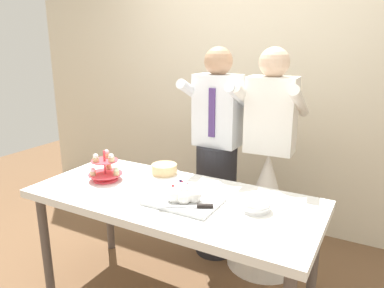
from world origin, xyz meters
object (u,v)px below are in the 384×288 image
(round_cake, at_px, (164,170))
(person_bride, at_px, (266,195))
(main_cake_tray, at_px, (184,196))
(person_groom, at_px, (217,166))
(dessert_table, at_px, (172,206))
(cupcake_stand, at_px, (106,169))
(plate_stack, at_px, (255,203))

(round_cake, relative_size, person_bride, 0.14)
(main_cake_tray, xyz_separation_m, round_cake, (-0.35, 0.33, -0.01))
(main_cake_tray, distance_m, person_groom, 0.77)
(dessert_table, bearing_deg, main_cake_tray, -26.07)
(main_cake_tray, bearing_deg, dessert_table, 153.93)
(cupcake_stand, xyz_separation_m, person_groom, (0.51, 0.70, -0.11))
(person_groom, relative_size, person_bride, 1.00)
(dessert_table, distance_m, person_groom, 0.70)
(person_groom, bearing_deg, dessert_table, -87.94)
(plate_stack, distance_m, person_groom, 0.84)
(main_cake_tray, bearing_deg, cupcake_stand, 174.65)
(person_groom, bearing_deg, person_bride, 2.58)
(round_cake, bearing_deg, person_bride, 35.49)
(plate_stack, bearing_deg, main_cake_tray, -164.11)
(cupcake_stand, xyz_separation_m, person_bride, (0.92, 0.72, -0.27))
(main_cake_tray, height_order, person_groom, person_groom)
(dessert_table, bearing_deg, round_cake, 130.41)
(dessert_table, relative_size, plate_stack, 10.17)
(cupcake_stand, distance_m, round_cake, 0.41)
(plate_stack, height_order, round_cake, round_cake)
(dessert_table, height_order, person_bride, person_bride)
(dessert_table, relative_size, cupcake_stand, 7.83)
(dessert_table, xyz_separation_m, plate_stack, (0.51, 0.06, 0.11))
(person_bride, bearing_deg, round_cake, -144.51)
(person_bride, bearing_deg, cupcake_stand, -142.06)
(round_cake, distance_m, person_groom, 0.48)
(dessert_table, bearing_deg, person_bride, 62.01)
(dessert_table, distance_m, plate_stack, 0.53)
(dessert_table, distance_m, person_bride, 0.82)
(plate_stack, height_order, person_groom, person_groom)
(dessert_table, bearing_deg, cupcake_stand, 179.53)
(round_cake, distance_m, person_bride, 0.79)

